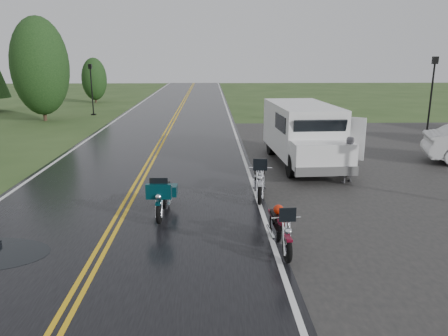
% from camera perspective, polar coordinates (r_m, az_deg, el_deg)
% --- Properties ---
extents(ground, '(120.00, 120.00, 0.00)m').
position_cam_1_polar(ground, '(11.29, -14.13, -7.58)').
color(ground, '#2D471E').
rests_on(ground, ground).
extents(road, '(8.00, 100.00, 0.04)m').
position_cam_1_polar(road, '(20.78, -8.50, 2.81)').
color(road, black).
rests_on(road, ground).
extents(parking_pad, '(14.00, 24.00, 0.03)m').
position_cam_1_polar(parking_pad, '(17.97, 26.77, -0.44)').
color(parking_pad, black).
rests_on(parking_pad, ground).
extents(motorcycle_red, '(0.79, 1.94, 1.13)m').
position_cam_1_polar(motorcycle_red, '(9.00, 8.32, -9.19)').
color(motorcycle_red, maroon).
rests_on(motorcycle_red, ground).
extents(motorcycle_teal, '(0.78, 2.01, 1.17)m').
position_cam_1_polar(motorcycle_teal, '(10.99, -8.51, -4.63)').
color(motorcycle_teal, '#042E35').
rests_on(motorcycle_teal, ground).
extents(motorcycle_silver, '(1.00, 2.25, 1.29)m').
position_cam_1_polar(motorcycle_silver, '(12.28, 4.71, -2.19)').
color(motorcycle_silver, '#9FA1A6').
rests_on(motorcycle_silver, ground).
extents(van_white, '(2.60, 6.18, 2.38)m').
position_cam_1_polar(van_white, '(15.16, 8.96, 3.01)').
color(van_white, white).
rests_on(van_white, ground).
extents(person_at_van, '(0.68, 0.62, 1.56)m').
position_cam_1_polar(person_at_van, '(15.06, 15.85, 0.94)').
color(person_at_van, '#4D4C51').
rests_on(person_at_van, ground).
extents(lamp_post_far_left, '(0.31, 0.31, 3.65)m').
position_cam_1_polar(lamp_post_far_left, '(33.08, -16.88, 9.79)').
color(lamp_post_far_left, black).
rests_on(lamp_post_far_left, ground).
extents(lamp_post_far_right, '(0.36, 0.36, 4.18)m').
position_cam_1_polar(lamp_post_far_right, '(26.78, 25.44, 8.64)').
color(lamp_post_far_right, black).
rests_on(lamp_post_far_right, ground).
extents(tree_left_mid, '(3.63, 3.63, 5.66)m').
position_cam_1_polar(tree_left_mid, '(31.06, -22.79, 10.90)').
color(tree_left_mid, '#1E3D19').
rests_on(tree_left_mid, ground).
extents(tree_left_far, '(2.24, 2.24, 3.44)m').
position_cam_1_polar(tree_left_far, '(42.03, -16.55, 10.52)').
color(tree_left_far, '#1E3D19').
rests_on(tree_left_far, ground).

